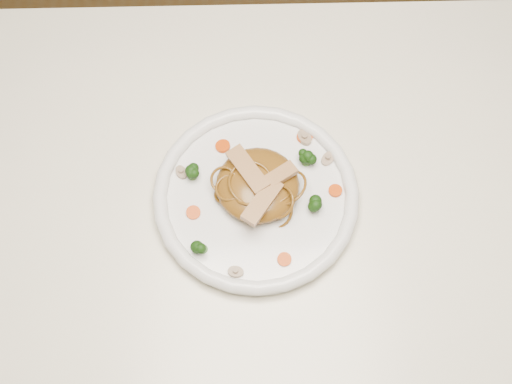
{
  "coord_description": "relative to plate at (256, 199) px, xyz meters",
  "views": [
    {
      "loc": [
        -0.03,
        -0.34,
        1.63
      ],
      "look_at": [
        -0.02,
        0.05,
        0.78
      ],
      "focal_mm": 48.14,
      "sensor_mm": 36.0,
      "label": 1
    }
  ],
  "objects": [
    {
      "name": "broccoli_2",
      "position": [
        -0.07,
        -0.08,
        0.02
      ],
      "size": [
        0.02,
        0.02,
        0.03
      ],
      "primitive_type": null,
      "rotation": [
        0.0,
        0.0,
        -0.0
      ],
      "color": "#19390C",
      "rests_on": "plate"
    },
    {
      "name": "carrot_0",
      "position": [
        0.07,
        0.09,
        0.01
      ],
      "size": [
        0.03,
        0.03,
        0.0
      ],
      "primitive_type": "cylinder",
      "rotation": [
        0.0,
        0.0,
        -0.37
      ],
      "color": "#D54B07",
      "rests_on": "plate"
    },
    {
      "name": "mushroom_1",
      "position": [
        0.1,
        0.05,
        0.01
      ],
      "size": [
        0.03,
        0.03,
        0.01
      ],
      "primitive_type": "cylinder",
      "rotation": [
        0.0,
        0.0,
        0.94
      ],
      "color": "tan",
      "rests_on": "plate"
    },
    {
      "name": "broccoli_0",
      "position": [
        0.07,
        0.05,
        0.02
      ],
      "size": [
        0.03,
        0.03,
        0.03
      ],
      "primitive_type": null,
      "rotation": [
        0.0,
        0.0,
        -0.04
      ],
      "color": "#19390C",
      "rests_on": "plate"
    },
    {
      "name": "chicken_c",
      "position": [
        0.01,
        -0.03,
        0.05
      ],
      "size": [
        0.06,
        0.07,
        0.01
      ],
      "primitive_type": "cube",
      "rotation": [
        0.0,
        0.0,
        4.11
      ],
      "color": "tan",
      "rests_on": "noodle_mound"
    },
    {
      "name": "carrot_2",
      "position": [
        0.11,
        0.0,
        0.01
      ],
      "size": [
        0.02,
        0.02,
        0.0
      ],
      "primitive_type": "cylinder",
      "rotation": [
        0.0,
        0.0,
        -0.33
      ],
      "color": "#D54B07",
      "rests_on": "plate"
    },
    {
      "name": "carrot_1",
      "position": [
        -0.09,
        -0.02,
        0.01
      ],
      "size": [
        0.02,
        0.02,
        0.0
      ],
      "primitive_type": "cylinder",
      "rotation": [
        0.0,
        0.0,
        0.1
      ],
      "color": "#D54B07",
      "rests_on": "plate"
    },
    {
      "name": "table",
      "position": [
        0.02,
        -0.05,
        -0.11
      ],
      "size": [
        1.2,
        0.8,
        0.75
      ],
      "color": "beige",
      "rests_on": "ground"
    },
    {
      "name": "mushroom_0",
      "position": [
        -0.03,
        -0.11,
        0.01
      ],
      "size": [
        0.02,
        0.02,
        0.01
      ],
      "primitive_type": "cylinder",
      "rotation": [
        0.0,
        0.0,
        -0.16
      ],
      "color": "tan",
      "rests_on": "plate"
    },
    {
      "name": "broccoli_1",
      "position": [
        -0.09,
        0.03,
        0.03
      ],
      "size": [
        0.04,
        0.04,
        0.03
      ],
      "primitive_type": null,
      "rotation": [
        0.0,
        0.0,
        0.31
      ],
      "color": "#19390C",
      "rests_on": "plate"
    },
    {
      "name": "broccoli_3",
      "position": [
        0.08,
        -0.02,
        0.02
      ],
      "size": [
        0.03,
        0.03,
        0.03
      ],
      "primitive_type": null,
      "rotation": [
        0.0,
        0.0,
        -0.01
      ],
      "color": "#19390C",
      "rests_on": "plate"
    },
    {
      "name": "mushroom_3",
      "position": [
        0.07,
        0.09,
        0.01
      ],
      "size": [
        0.04,
        0.04,
        0.01
      ],
      "primitive_type": "cylinder",
      "rotation": [
        0.0,
        0.0,
        2.07
      ],
      "color": "tan",
      "rests_on": "plate"
    },
    {
      "name": "chicken_b",
      "position": [
        -0.01,
        0.02,
        0.05
      ],
      "size": [
        0.06,
        0.08,
        0.01
      ],
      "primitive_type": "cube",
      "rotation": [
        0.0,
        0.0,
        2.13
      ],
      "color": "tan",
      "rests_on": "noodle_mound"
    },
    {
      "name": "carrot_3",
      "position": [
        -0.05,
        0.08,
        0.01
      ],
      "size": [
        0.03,
        0.03,
        0.0
      ],
      "primitive_type": "cylinder",
      "rotation": [
        0.0,
        0.0,
        -0.29
      ],
      "color": "#D54B07",
      "rests_on": "plate"
    },
    {
      "name": "chicken_a",
      "position": [
        0.03,
        0.01,
        0.05
      ],
      "size": [
        0.06,
        0.05,
        0.01
      ],
      "primitive_type": "cube",
      "rotation": [
        0.0,
        0.0,
        0.58
      ],
      "color": "tan",
      "rests_on": "noodle_mound"
    },
    {
      "name": "ground",
      "position": [
        0.02,
        -0.05,
        -0.76
      ],
      "size": [
        4.0,
        4.0,
        0.0
      ],
      "primitive_type": "plane",
      "color": "brown",
      "rests_on": "ground"
    },
    {
      "name": "mushroom_2",
      "position": [
        -0.1,
        0.04,
        0.01
      ],
      "size": [
        0.03,
        0.03,
        0.01
      ],
      "primitive_type": "cylinder",
      "rotation": [
        0.0,
        0.0,
        -1.08
      ],
      "color": "tan",
      "rests_on": "plate"
    },
    {
      "name": "carrot_4",
      "position": [
        0.04,
        -0.09,
        0.01
      ],
      "size": [
        0.02,
        0.02,
        0.0
      ],
      "primitive_type": "cylinder",
      "rotation": [
        0.0,
        0.0,
        -0.29
      ],
      "color": "#D54B07",
      "rests_on": "plate"
    },
    {
      "name": "noodle_mound",
      "position": [
        0.0,
        0.01,
        0.02
      ],
      "size": [
        0.13,
        0.13,
        0.04
      ],
      "primitive_type": "ellipsoid",
      "rotation": [
        0.0,
        0.0,
        0.14
      ],
      "color": "brown",
      "rests_on": "plate"
    },
    {
      "name": "plate",
      "position": [
        0.0,
        0.0,
        0.0
      ],
      "size": [
        0.31,
        0.31,
        0.02
      ],
      "primitive_type": "cylinder",
      "rotation": [
        0.0,
        0.0,
        0.12
      ],
      "color": "white",
      "rests_on": "table"
    }
  ]
}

